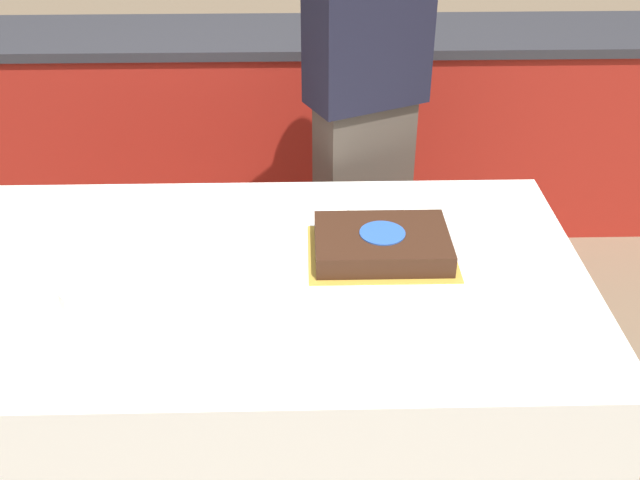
% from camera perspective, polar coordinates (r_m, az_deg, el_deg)
% --- Properties ---
extents(ground_plane, '(14.00, 14.00, 0.00)m').
position_cam_1_polar(ground_plane, '(2.53, -4.14, -16.28)').
color(ground_plane, '#7A664C').
extents(back_counter, '(4.40, 0.58, 0.92)m').
position_cam_1_polar(back_counter, '(3.58, -3.47, 8.52)').
color(back_counter, '#A82319').
rests_on(back_counter, ground_plane).
extents(dining_table, '(1.81, 1.05, 0.73)m').
position_cam_1_polar(dining_table, '(2.27, -4.50, -10.10)').
color(dining_table, white).
rests_on(dining_table, ground_plane).
extents(cake, '(0.41, 0.30, 0.07)m').
position_cam_1_polar(cake, '(2.10, 4.73, -0.30)').
color(cake, gold).
rests_on(cake, dining_table).
extents(plate_stack, '(0.22, 0.22, 0.04)m').
position_cam_1_polar(plate_stack, '(2.01, -16.29, -3.55)').
color(plate_stack, white).
rests_on(plate_stack, dining_table).
extents(side_plate_near_cake, '(0.20, 0.20, 0.00)m').
position_cam_1_polar(side_plate_near_cake, '(2.37, 4.18, 2.92)').
color(side_plate_near_cake, white).
rests_on(side_plate_near_cake, dining_table).
extents(utensil_pile, '(0.17, 0.11, 0.02)m').
position_cam_1_polar(utensil_pile, '(1.74, -10.15, -9.50)').
color(utensil_pile, white).
rests_on(utensil_pile, dining_table).
extents(person_cutting_cake, '(0.44, 0.35, 1.73)m').
position_cam_1_polar(person_cutting_cake, '(2.62, 3.48, 9.94)').
color(person_cutting_cake, '#4C4238').
rests_on(person_cutting_cake, ground_plane).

